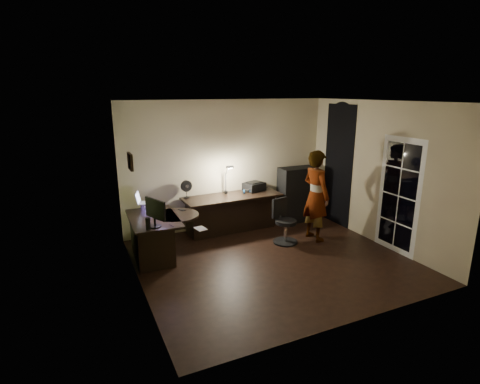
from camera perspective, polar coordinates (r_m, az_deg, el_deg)
name	(u,v)px	position (r m, az deg, el deg)	size (l,w,h in m)	color
floor	(273,261)	(6.66, 5.03, -10.41)	(4.50, 4.00, 0.01)	black
ceiling	(277,101)	(6.01, 5.64, 13.58)	(4.50, 4.00, 0.01)	silver
wall_back	(228,165)	(7.96, -1.90, 4.19)	(4.50, 0.01, 2.70)	tan
wall_front	(359,223)	(4.65, 17.74, -4.58)	(4.50, 0.01, 2.70)	tan
wall_left	(135,202)	(5.47, -15.65, -1.48)	(0.01, 4.00, 2.70)	tan
wall_right	(378,173)	(7.56, 20.33, 2.66)	(0.01, 4.00, 2.70)	tan
green_wall_overlay	(137,202)	(5.47, -15.49, -1.46)	(0.00, 4.00, 2.70)	#4E632A
arched_doorway	(338,166)	(8.39, 14.74, 3.92)	(0.01, 0.90, 2.60)	black
french_door	(399,196)	(7.25, 23.04, -0.56)	(0.02, 0.92, 2.10)	white
framed_picture	(130,162)	(5.79, -16.39, 4.47)	(0.04, 0.30, 0.25)	black
desk_left	(155,238)	(6.77, -12.88, -6.82)	(0.80, 1.30, 0.75)	black
desk_right	(232,213)	(7.84, -1.19, -3.27)	(2.05, 0.72, 0.77)	black
cabinet	(297,194)	(8.49, 8.64, -0.37)	(0.82, 0.41, 1.23)	black
laptop_stand	(147,206)	(7.17, -14.00, -2.03)	(0.24, 0.20, 0.10)	silver
laptop	(146,197)	(7.12, -14.08, -0.77)	(0.33, 0.31, 0.23)	silver
monitor	(155,217)	(6.15, -12.88, -3.71)	(0.10, 0.50, 0.33)	black
mouse	(157,216)	(6.64, -12.59, -3.60)	(0.07, 0.10, 0.04)	silver
phone	(182,210)	(6.95, -8.86, -2.69)	(0.07, 0.14, 0.01)	black
pen	(171,226)	(6.18, -10.40, -5.05)	(0.01, 0.14, 0.01)	black
speaker	(148,224)	(6.06, -13.84, -4.71)	(0.08, 0.08, 0.20)	black
notepad	(201,229)	(5.98, -6.02, -5.57)	(0.15, 0.21, 0.01)	silver
desk_fan	(186,189)	(7.60, -8.19, 0.46)	(0.23, 0.13, 0.36)	black
headphones	(247,191)	(7.90, 1.09, 0.18)	(0.19, 0.08, 0.09)	navy
printer	(254,186)	(8.10, 2.16, 0.91)	(0.42, 0.33, 0.19)	black
desk_lamp	(226,178)	(7.80, -2.20, 2.17)	(0.16, 0.30, 0.67)	black
office_chair	(286,222)	(7.27, 7.01, -4.51)	(0.48, 0.48, 0.86)	black
person	(316,196)	(7.42, 11.49, -0.55)	(0.64, 0.43, 1.79)	#D8A88C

